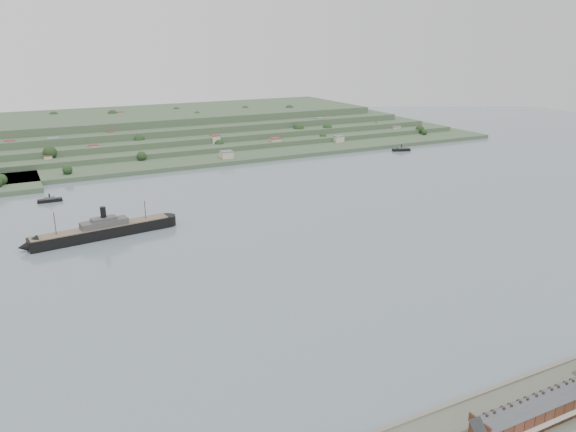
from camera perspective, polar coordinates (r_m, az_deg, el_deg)
name	(u,v)px	position (r m, az deg, el deg)	size (l,w,h in m)	color
ground	(309,250)	(324.77, 2.13, -3.44)	(1400.00, 1400.00, 0.00)	slate
terrace_row	(544,407)	(201.58, 24.55, -17.20)	(55.60, 9.80, 11.07)	#452718
far_peninsula	(168,130)	(688.36, -12.12, 8.50)	(760.00, 309.00, 30.00)	#3C5438
steamship	(98,232)	(360.44, -18.72, -1.51)	(95.63, 22.51, 22.97)	black
ferry_west	(50,200)	(453.89, -23.04, 1.51)	(17.66, 5.55, 6.55)	black
ferry_east	(401,149)	(622.27, 11.44, 6.65)	(20.06, 10.86, 7.25)	black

